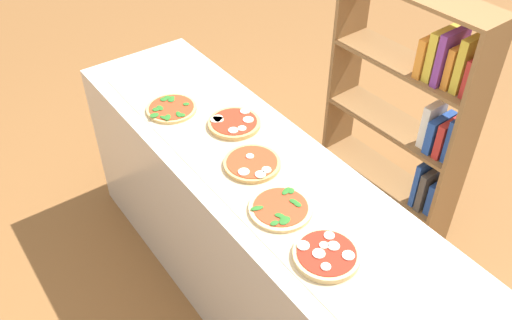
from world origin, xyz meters
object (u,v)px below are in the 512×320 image
at_px(pizza_mozzarella_2, 252,164).
at_px(pizza_spinach_3, 281,208).
at_px(bookshelf, 411,141).
at_px(pizza_spinach_0, 171,108).
at_px(pizza_mozzarella_4, 326,255).
at_px(pizza_mozzarella_1, 234,123).

distance_m(pizza_mozzarella_2, pizza_spinach_3, 0.27).
bearing_deg(pizza_spinach_3, bookshelf, 100.15).
height_order(pizza_spinach_0, bookshelf, bookshelf).
bearing_deg(pizza_mozzarella_2, bookshelf, 83.88).
relative_size(pizza_mozzarella_4, bookshelf, 0.16).
relative_size(pizza_mozzarella_2, pizza_spinach_3, 0.98).
bearing_deg(pizza_spinach_0, pizza_spinach_3, 0.78).
relative_size(pizza_spinach_3, bookshelf, 0.17).
relative_size(pizza_spinach_0, pizza_mozzarella_4, 1.02).
height_order(pizza_mozzarella_2, pizza_spinach_3, pizza_mozzarella_2).
bearing_deg(pizza_spinach_3, pizza_mozzarella_2, 167.00).
height_order(pizza_spinach_3, pizza_mozzarella_4, pizza_mozzarella_4).
bearing_deg(pizza_mozzarella_4, pizza_mozzarella_2, 172.10).
height_order(pizza_mozzarella_1, bookshelf, bookshelf).
bearing_deg(pizza_spinach_3, pizza_mozzarella_1, 163.76).
distance_m(pizza_mozzarella_4, bookshelf, 1.09).
bearing_deg(pizza_spinach_3, pizza_spinach_0, -179.22).
xyz_separation_m(pizza_spinach_0, pizza_spinach_3, (0.81, 0.01, -0.00)).
relative_size(pizza_mozzarella_1, bookshelf, 0.17).
distance_m(pizza_spinach_0, pizza_mozzarella_4, 1.07).
relative_size(pizza_spinach_0, pizza_mozzarella_1, 1.00).
distance_m(pizza_mozzarella_1, pizza_mozzarella_2, 0.29).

